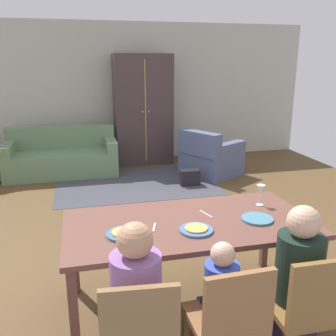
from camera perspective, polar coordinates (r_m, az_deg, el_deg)
The scene contains 22 objects.
ground_plane at distance 4.90m, azimuth -0.76°, elevation -7.73°, with size 7.43×6.31×0.02m, color brown.
back_wall at distance 7.67m, azimuth -6.22°, elevation 11.35°, with size 7.43×0.10×2.70m, color #BABAAB.
dining_table at distance 2.97m, azimuth 3.23°, elevation -9.31°, with size 1.92×0.96×0.76m.
plate_near_man at distance 2.74m, azimuth -6.82°, elevation -9.97°, with size 0.25×0.25×0.02m, color teal.
pizza_near_man at distance 2.73m, azimuth -6.83°, elevation -9.69°, with size 0.17×0.17×0.01m, color #E4A951.
plate_near_child at distance 2.79m, azimuth 4.33°, elevation -9.42°, with size 0.25×0.25×0.02m, color #4B70A3.
pizza_near_child at distance 2.78m, azimuth 4.33°, elevation -9.14°, with size 0.17×0.17×0.01m, color #D6A852.
plate_near_woman at distance 3.04m, azimuth 13.46°, elevation -7.56°, with size 0.25×0.25×0.02m, color teal.
wine_glass at distance 3.30m, azimuth 13.96°, elevation -3.40°, with size 0.07×0.07×0.19m.
fork at distance 2.84m, azimuth -2.11°, elevation -9.04°, with size 0.02×0.15×0.01m, color silver.
knife at distance 3.08m, azimuth 5.81°, elevation -7.00°, with size 0.01×0.17×0.01m, color silver.
dining_chair_man at distance 2.29m, azimuth -4.39°, elevation -24.10°, with size 0.46×0.46×0.87m.
person_man at distance 2.41m, azimuth -4.84°, elevation -21.04°, with size 0.30×0.41×1.11m.
dining_chair_child at distance 2.41m, azimuth 9.38°, elevation -21.93°, with size 0.43×0.43×0.87m.
person_child at distance 2.57m, azimuth 7.68°, elevation -20.79°, with size 0.22×0.29×0.92m.
dining_chair_woman at distance 2.63m, azimuth 20.63°, elevation -19.23°, with size 0.43×0.43×0.87m.
person_woman at distance 2.73m, azimuth 18.61°, elevation -16.95°, with size 0.30×0.40×1.11m.
area_rug at distance 6.25m, azimuth -4.90°, elevation -2.29°, with size 2.60×1.80×0.01m, color #41404B.
couch at distance 6.94m, azimuth -15.90°, elevation 1.56°, with size 1.92×0.86×0.82m.
armchair at distance 6.65m, azimuth 6.36°, elevation 1.60°, with size 1.17×1.16×0.82m.
armoire at distance 7.35m, azimuth -3.85°, elevation 8.85°, with size 1.10×0.59×2.10m.
handbag at distance 6.11m, azimuth 3.35°, elevation -1.46°, with size 0.32×0.16×0.26m, color black.
Camera 1 is at (-0.99, -3.82, 1.96)m, focal length 39.89 mm.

